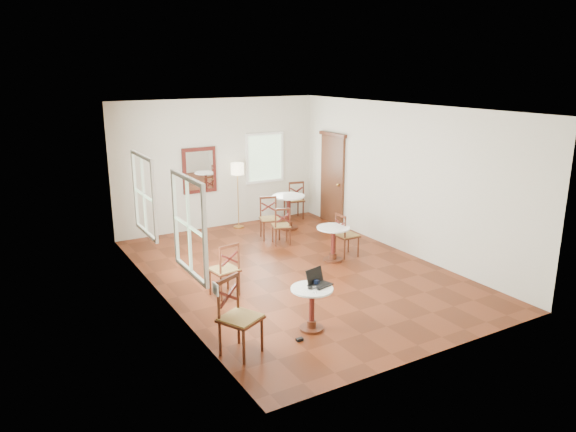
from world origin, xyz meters
The scene contains 17 objects.
ground centered at (0.00, 0.00, 0.00)m, with size 7.00×7.00×0.00m, color #5C240F.
room_shell centered at (-0.06, 0.27, 1.89)m, with size 5.02×7.02×3.01m.
cafe_table_near centered at (-1.00, -2.09, 0.40)m, with size 0.61×0.61×0.65m.
cafe_table_mid centered at (0.92, 0.14, 0.42)m, with size 0.65×0.65×0.69m.
cafe_table_back centered at (1.29, 2.47, 0.50)m, with size 0.76×0.76×0.80m.
chair_near_a centered at (-1.58, -0.35, 0.46)m, with size 0.49×0.49×0.93m.
chair_near_b centered at (-2.18, -2.17, 0.52)m, with size 0.65×0.65×1.04m.
chair_mid_a centered at (0.56, 1.55, 0.41)m, with size 0.47×0.47×0.83m.
chair_mid_b centered at (1.30, 0.24, 0.44)m, with size 0.41×0.41×0.88m.
chair_back_a centered at (1.85, 3.17, 0.48)m, with size 0.52×0.52×0.97m.
chair_back_b centered at (0.55, 2.05, 0.46)m, with size 0.53×0.53×0.92m.
floor_lamp centered at (0.31, 3.15, 1.31)m, with size 0.30×0.30×1.54m.
laptop centered at (-0.86, -2.02, 0.70)m, with size 0.37×0.33×0.23m.
mouse centered at (-1.03, -2.11, 0.67)m, with size 0.11×0.07×0.04m, color black.
navy_mug centered at (-0.89, -2.03, 0.68)m, with size 0.10×0.07×0.08m.
water_glass centered at (-1.06, -2.25, 0.69)m, with size 0.05×0.05×0.09m, color white.
power_adapter centered at (-1.33, -2.29, 0.02)m, with size 0.10×0.06×0.04m, color black.
Camera 1 is at (-4.88, -8.06, 3.67)m, focal length 33.70 mm.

